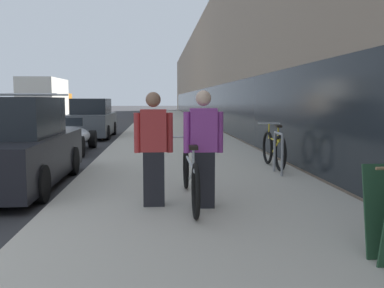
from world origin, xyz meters
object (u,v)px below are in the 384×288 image
tandem_bicycle (190,176)px  person_bystander (154,149)px  parked_sedan_far (92,120)px  vintage_roadster_curbside (61,138)px  parked_sedan_curbside (8,147)px  bike_rack_hoop (278,149)px  person_rider (203,149)px  cruiser_bike_nearest (274,149)px  moving_truck (46,100)px

tandem_bicycle → person_bystander: size_ratio=1.62×
parked_sedan_far → person_bystander: bearing=-77.6°
vintage_roadster_curbside → parked_sedan_curbside: bearing=-87.6°
parked_sedan_curbside → parked_sedan_far: parked_sedan_curbside is taller
tandem_bicycle → vintage_roadster_curbside: 7.93m
bike_rack_hoop → parked_sedan_far: size_ratio=0.19×
person_rider → tandem_bicycle: bearing=115.8°
person_rider → person_bystander: 0.70m
person_bystander → parked_sedan_far: person_bystander is taller
tandem_bicycle → person_rider: 0.57m
cruiser_bike_nearest → parked_sedan_curbside: size_ratio=0.42×
person_rider → bike_rack_hoop: 3.15m
person_rider → bike_rack_hoop: (1.80, 2.57, -0.30)m
cruiser_bike_nearest → parked_sedan_far: 10.84m
parked_sedan_far → moving_truck: (-5.23, 13.15, 0.82)m
parked_sedan_curbside → parked_sedan_far: size_ratio=0.97×
cruiser_bike_nearest → moving_truck: moving_truck is taller
person_bystander → moving_truck: 27.00m
vintage_roadster_curbside → cruiser_bike_nearest: bearing=-36.7°
parked_sedan_far → person_rider: bearing=-74.9°
tandem_bicycle → vintage_roadster_curbside: (-3.43, 7.15, -0.05)m
tandem_bicycle → moving_truck: 27.00m
bike_rack_hoop → vintage_roadster_curbside: bearing=137.7°
cruiser_bike_nearest → tandem_bicycle: bearing=-124.4°
person_bystander → tandem_bicycle: bearing=18.9°
tandem_bicycle → vintage_roadster_curbside: vintage_roadster_curbside is taller
cruiser_bike_nearest → parked_sedan_curbside: parked_sedan_curbside is taller
tandem_bicycle → bike_rack_hoop: 2.98m
parked_sedan_curbside → vintage_roadster_curbside: (-0.22, 5.28, -0.29)m
cruiser_bike_nearest → vintage_roadster_curbside: size_ratio=0.44×
cruiser_bike_nearest → parked_sedan_far: bearing=119.8°
person_bystander → parked_sedan_far: (-2.77, 12.63, -0.18)m
moving_truck → vintage_roadster_curbside: bearing=-74.6°
parked_sedan_curbside → moving_truck: moving_truck is taller
tandem_bicycle → parked_sedan_far: bearing=104.8°
person_bystander → cruiser_bike_nearest: person_bystander is taller
vintage_roadster_curbside → moving_truck: moving_truck is taller
parked_sedan_curbside → moving_truck: bearing=102.6°
tandem_bicycle → cruiser_bike_nearest: (2.08, 3.04, 0.02)m
person_bystander → moving_truck: bearing=107.2°
cruiser_bike_nearest → vintage_roadster_curbside: 6.88m
tandem_bicycle → parked_sedan_curbside: size_ratio=0.61×
person_rider → vintage_roadster_curbside: 8.31m
tandem_bicycle → parked_sedan_far: 12.88m
parked_sedan_curbside → parked_sedan_far: (-0.09, 10.58, 0.01)m
tandem_bicycle → person_rider: bearing=-64.2°
cruiser_bike_nearest → person_bystander: bearing=-129.0°
person_rider → vintage_roadster_curbside: bearing=115.6°
tandem_bicycle → person_rider: person_rider is taller
person_bystander → parked_sedan_curbside: size_ratio=0.38×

